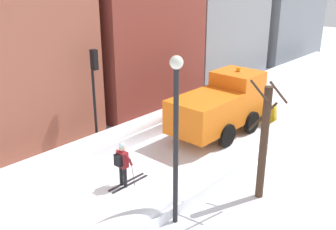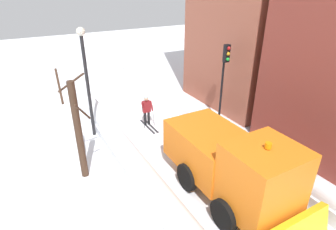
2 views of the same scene
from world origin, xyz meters
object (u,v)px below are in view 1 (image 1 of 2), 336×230
object	(u,v)px
plow_truck	(221,105)
traffic_light_pole	(95,79)
skier	(122,162)
street_lamp	(176,123)
bare_tree_near	(264,141)

from	to	relation	value
plow_truck	traffic_light_pole	xyz separation A→B (m)	(-3.52, -4.89, 1.66)
skier	street_lamp	size ratio (longest dim) A/B	0.33
skier	traffic_light_pole	world-z (taller)	traffic_light_pole
skier	traffic_light_pole	size ratio (longest dim) A/B	0.40
plow_truck	skier	size ratio (longest dim) A/B	3.31
plow_truck	street_lamp	world-z (taller)	street_lamp
street_lamp	bare_tree_near	distance (m)	3.66
traffic_light_pole	bare_tree_near	size ratio (longest dim) A/B	0.99
skier	traffic_light_pole	distance (m)	4.68
skier	street_lamp	world-z (taller)	street_lamp
street_lamp	bare_tree_near	world-z (taller)	street_lamp
skier	bare_tree_near	bearing A→B (deg)	33.93
street_lamp	bare_tree_near	xyz separation A→B (m)	(1.27, 3.18, -1.27)
traffic_light_pole	street_lamp	size ratio (longest dim) A/B	0.81
street_lamp	plow_truck	bearing A→B (deg)	114.03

